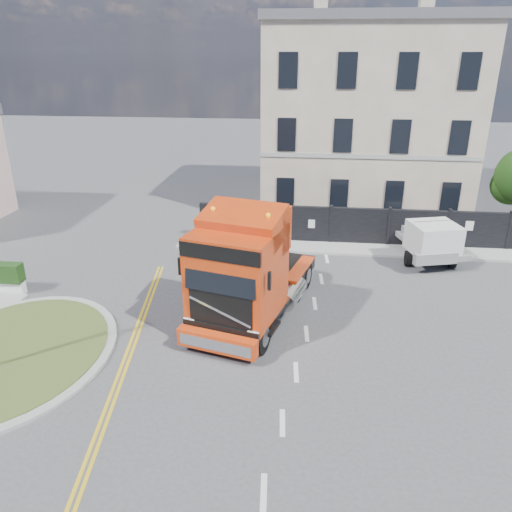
# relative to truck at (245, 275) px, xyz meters

# --- Properties ---
(ground) EXTENTS (120.00, 120.00, 0.00)m
(ground) POSITION_rel_truck_xyz_m (-0.65, -0.13, -2.02)
(ground) COLOR #424244
(ground) RESTS_ON ground
(traffic_island) EXTENTS (6.80, 6.80, 0.17)m
(traffic_island) POSITION_rel_truck_xyz_m (-7.65, -3.13, -1.94)
(traffic_island) COLOR gray
(traffic_island) RESTS_ON ground
(hoarding_fence) EXTENTS (18.80, 0.25, 2.00)m
(hoarding_fence) POSITION_rel_truck_xyz_m (5.90, 8.87, -1.02)
(hoarding_fence) COLOR black
(hoarding_fence) RESTS_ON ground
(georgian_building) EXTENTS (12.30, 10.30, 12.80)m
(georgian_building) POSITION_rel_truck_xyz_m (5.35, 16.37, 3.75)
(georgian_building) COLOR beige
(georgian_building) RESTS_ON ground
(pavement_far) EXTENTS (20.00, 1.60, 0.12)m
(pavement_far) POSITION_rel_truck_xyz_m (5.35, 7.97, -1.96)
(pavement_far) COLOR gray
(pavement_far) RESTS_ON ground
(truck) EXTENTS (4.61, 7.98, 4.50)m
(truck) POSITION_rel_truck_xyz_m (0.00, 0.00, 0.00)
(truck) COLOR black
(truck) RESTS_ON ground
(flatbed_pickup) EXTENTS (3.35, 5.58, 2.15)m
(flatbed_pickup) POSITION_rel_truck_xyz_m (8.02, 6.88, -0.86)
(flatbed_pickup) COLOR slate
(flatbed_pickup) RESTS_ON ground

